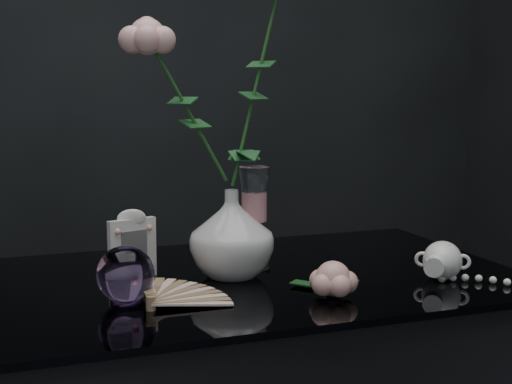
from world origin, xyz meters
name	(u,v)px	position (x,y,z in m)	size (l,w,h in m)	color
vase	(232,234)	(0.02, 0.05, 0.84)	(0.15, 0.15, 0.16)	silver
wine_glass	(254,218)	(0.07, 0.09, 0.86)	(0.06, 0.06, 0.19)	white
picture_frame	(132,244)	(-0.15, 0.10, 0.82)	(0.09, 0.07, 0.12)	white
paperweight	(125,274)	(-0.18, -0.04, 0.81)	(0.09, 0.09, 0.09)	#9A75BF
paper_fan	(151,302)	(-0.16, -0.09, 0.77)	(0.25, 0.19, 0.03)	beige
loose_rose	(333,279)	(0.13, -0.12, 0.79)	(0.13, 0.17, 0.06)	#E7A495
pearl_jar	(443,259)	(0.36, -0.08, 0.80)	(0.23, 0.25, 0.07)	white
roses	(224,78)	(0.01, 0.05, 1.11)	(0.32, 0.11, 0.44)	#FFAFA9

